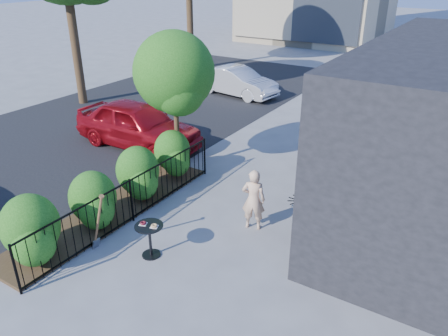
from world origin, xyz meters
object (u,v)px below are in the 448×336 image
Objects in this scene: patio_tree at (175,78)px; cafe_table at (150,235)px; woman at (253,200)px; car_silver at (237,81)px; shovel at (98,225)px; car_red at (138,124)px.

cafe_table is (1.99, -3.57, -2.25)m from patio_tree.
cafe_table is 0.54× the size of woman.
patio_tree is 1.01× the size of car_silver.
patio_tree is 2.69× the size of woman.
car_red reaches higher than shovel.
woman is (1.28, 2.07, 0.22)m from cafe_table.
patio_tree is 0.89× the size of car_red.
patio_tree is at bearing -44.29° from woman.
patio_tree is 5.01× the size of cafe_table.
shovel is at bearing -146.07° from car_red.
woman is at bearing -24.67° from patio_tree.
woman is 6.07m from car_red.
shovel reaches higher than cafe_table.
cafe_table is at bearing 23.19° from shovel.
cafe_table is at bearing -149.68° from car_silver.
car_silver is (-0.38, 7.02, -0.11)m from car_red.
car_red is at bearing 160.14° from patio_tree.
car_red is 7.04m from car_silver.
patio_tree is 4.67m from cafe_table.
cafe_table is 0.18× the size of car_red.
car_red is (-4.32, 4.41, 0.24)m from cafe_table.
woman is 0.33× the size of car_red.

